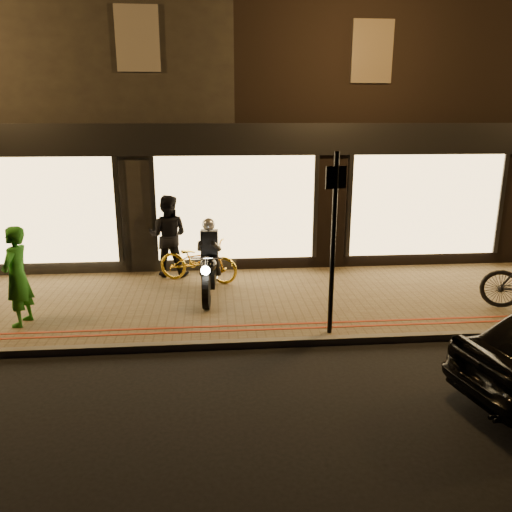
{
  "coord_description": "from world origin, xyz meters",
  "views": [
    {
      "loc": [
        -0.52,
        -7.38,
        3.6
      ],
      "look_at": [
        0.27,
        1.64,
        1.1
      ],
      "focal_mm": 35.0,
      "sensor_mm": 36.0,
      "label": 1
    }
  ],
  "objects_px": {
    "bicycle_gold": "(198,261)",
    "person_green": "(17,276)",
    "sign_post": "(333,235)",
    "motorcycle": "(209,267)"
  },
  "relations": [
    {
      "from": "motorcycle",
      "to": "bicycle_gold",
      "type": "xyz_separation_m",
      "value": [
        -0.25,
        0.97,
        -0.14
      ]
    },
    {
      "from": "person_green",
      "to": "sign_post",
      "type": "bearing_deg",
      "value": 91.04
    },
    {
      "from": "bicycle_gold",
      "to": "person_green",
      "type": "height_order",
      "value": "person_green"
    },
    {
      "from": "sign_post",
      "to": "bicycle_gold",
      "type": "height_order",
      "value": "sign_post"
    },
    {
      "from": "bicycle_gold",
      "to": "person_green",
      "type": "bearing_deg",
      "value": 145.68
    },
    {
      "from": "sign_post",
      "to": "person_green",
      "type": "relative_size",
      "value": 1.72
    },
    {
      "from": "sign_post",
      "to": "bicycle_gold",
      "type": "xyz_separation_m",
      "value": [
        -2.26,
        2.94,
        -1.2
      ]
    },
    {
      "from": "sign_post",
      "to": "motorcycle",
      "type": "bearing_deg",
      "value": 135.67
    },
    {
      "from": "sign_post",
      "to": "person_green",
      "type": "height_order",
      "value": "sign_post"
    },
    {
      "from": "person_green",
      "to": "motorcycle",
      "type": "bearing_deg",
      "value": 119.23
    }
  ]
}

